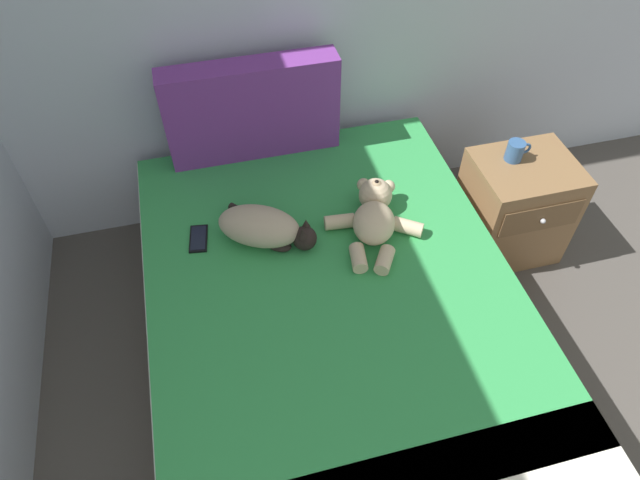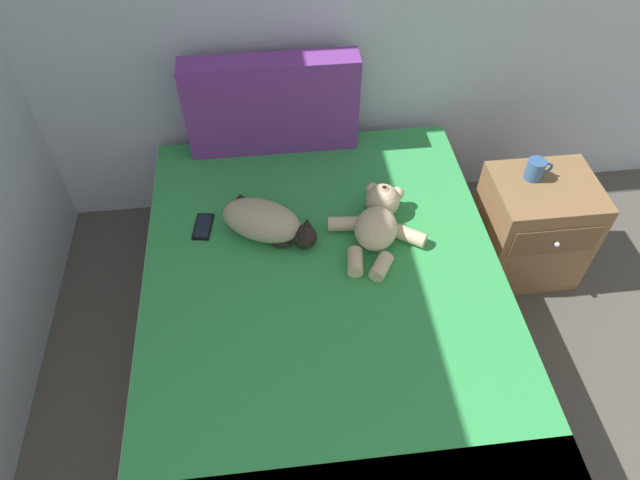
{
  "view_description": "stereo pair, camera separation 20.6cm",
  "coord_description": "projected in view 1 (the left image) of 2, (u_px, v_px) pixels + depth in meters",
  "views": [
    {
      "loc": [
        0.89,
        2.12,
        2.23
      ],
      "look_at": [
        1.26,
        3.58,
        0.54
      ],
      "focal_mm": 31.49,
      "sensor_mm": 36.0,
      "label": 1
    },
    {
      "loc": [
        1.09,
        2.09,
        2.23
      ],
      "look_at": [
        1.26,
        3.58,
        0.54
      ],
      "focal_mm": 31.49,
      "sensor_mm": 36.0,
      "label": 2
    }
  ],
  "objects": [
    {
      "name": "teddy_bear",
      "position": [
        374.0,
        216.0,
        2.32
      ],
      "size": [
        0.4,
        0.48,
        0.15
      ],
      "color": "beige",
      "rests_on": "bed"
    },
    {
      "name": "nightstand",
      "position": [
        514.0,
        208.0,
        2.76
      ],
      "size": [
        0.47,
        0.42,
        0.54
      ],
      "color": "olive",
      "rests_on": "ground_plane"
    },
    {
      "name": "cell_phone",
      "position": [
        199.0,
        239.0,
        2.31
      ],
      "size": [
        0.09,
        0.16,
        0.01
      ],
      "color": "black",
      "rests_on": "bed"
    },
    {
      "name": "cat",
      "position": [
        264.0,
        227.0,
        2.26
      ],
      "size": [
        0.41,
        0.38,
        0.15
      ],
      "color": "tan",
      "rests_on": "bed"
    },
    {
      "name": "bed",
      "position": [
        332.0,
        323.0,
        2.34
      ],
      "size": [
        1.47,
        1.96,
        0.5
      ],
      "color": "olive",
      "rests_on": "ground_plane"
    },
    {
      "name": "patterned_cushion",
      "position": [
        252.0,
        110.0,
        2.53
      ],
      "size": [
        0.79,
        0.14,
        0.46
      ],
      "color": "#72338C",
      "rests_on": "bed"
    },
    {
      "name": "mug",
      "position": [
        515.0,
        151.0,
        2.56
      ],
      "size": [
        0.12,
        0.08,
        0.09
      ],
      "color": "#33598C",
      "rests_on": "nightstand"
    }
  ]
}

